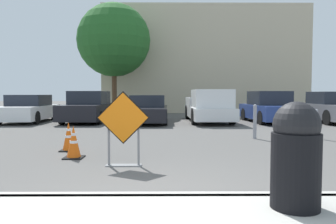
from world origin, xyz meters
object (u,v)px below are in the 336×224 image
Objects in this scene: trash_bin at (296,154)px; pickup_truck at (209,108)px; road_closed_sign at (123,125)px; parked_car_nearest at (29,109)px; bollard_second at (316,123)px; parked_car_fifth at (331,108)px; traffic_cone_nearest at (74,142)px; parked_car_second at (89,108)px; bollard_nearest at (255,121)px; parked_car_fourth at (269,108)px; traffic_cone_second at (69,137)px; parked_car_third at (148,110)px.

pickup_truck is at bearing 86.89° from trash_bin.
parked_car_nearest is at bearing 120.92° from road_closed_sign.
bollard_second is at bearing 63.65° from trash_bin.
road_closed_sign is 0.33× the size of parked_car_fifth.
parked_car_nearest reaches higher than traffic_cone_nearest.
parked_car_nearest is at bearing 3.89° from parked_car_second.
parked_car_fifth is (5.98, -0.21, -0.03)m from pickup_truck.
bollard_nearest is at bearing 138.90° from parked_car_second.
parked_car_nearest is 14.97m from parked_car_fifth.
pickup_truck reaches higher than parked_car_fourth.
parked_car_second is at bearing 112.39° from trash_bin.
parked_car_second is 11.98m from parked_car_fifth.
traffic_cone_second is 10.99m from parked_car_fourth.
parked_car_fifth is at bearing 173.88° from parked_car_fourth.
parked_car_fourth reaches higher than traffic_cone_nearest.
parked_car_fifth is (10.51, 7.89, 0.35)m from traffic_cone_second.
parked_car_second is (-1.46, 8.43, 0.35)m from traffic_cone_second.
parked_car_fourth is (8.98, -0.42, -0.00)m from parked_car_second.
road_closed_sign is 0.35× the size of parked_car_fourth.
parked_car_fifth is at bearing 61.65° from trash_bin.
bollard_second is (2.59, -5.94, -0.23)m from pickup_truck.
parked_car_third reaches higher than bollard_second.
parked_car_second is 0.84× the size of pickup_truck.
trash_bin is (-0.68, -12.56, 0.02)m from pickup_truck.
parked_car_third is 1.05× the size of parked_car_fifth.
trash_bin is (2.27, -2.73, -0.07)m from road_closed_sign.
parked_car_nearest is 3.77× the size of trash_bin.
parked_car_fourth is (5.98, 0.13, 0.08)m from parked_car_third.
trash_bin is at bearing 121.18° from parked_car_nearest.
parked_car_nearest is at bearing -2.10° from parked_car_fifth.
bollard_nearest is at bearing 47.06° from road_closed_sign.
bollard_second is at bearing 112.37° from pickup_truck.
parked_car_second is (-1.84, 9.34, 0.35)m from traffic_cone_nearest.
traffic_cone_second is 0.15× the size of parked_car_second.
trash_bin is at bearing -101.54° from bollard_nearest.
parked_car_fourth is at bearing 46.87° from traffic_cone_second.
bollard_nearest is at bearing 64.81° from parked_car_fourth.
traffic_cone_second is at bearing 36.55° from parked_car_fifth.
bollard_nearest is (-2.32, -5.86, -0.13)m from parked_car_fourth.
parked_car_nearest is at bearing -4.13° from parked_car_third.
bollard_nearest is (4.82, 3.06, 0.22)m from traffic_cone_nearest.
parked_car_second is 3.94× the size of trash_bin.
parked_car_nearest is 11.98m from parked_car_fourth.
parked_car_nearest is (-4.46, 8.35, 0.28)m from traffic_cone_second.
parked_car_second is at bearing 143.83° from bollard_second.
parked_car_second reaches higher than road_closed_sign.
bollard_nearest is at bearing 46.83° from parked_car_fifth.
trash_bin is (5.31, -12.89, 0.04)m from parked_car_second.
bollard_second is (1.93, 0.00, -0.07)m from bollard_nearest.
parked_car_fifth is (11.97, -0.55, 0.00)m from parked_car_second.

